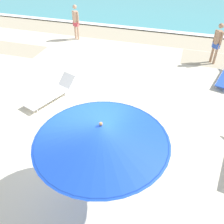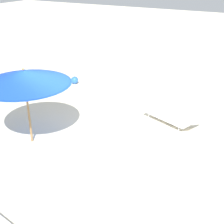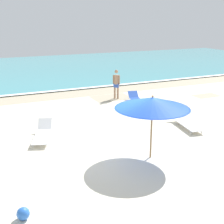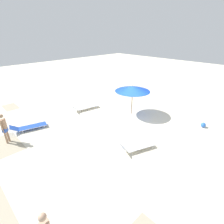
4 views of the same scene
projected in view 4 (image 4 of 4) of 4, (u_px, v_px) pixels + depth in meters
name	position (u px, v px, depth m)	size (l,w,h in m)	color
ground_plane	(132.00, 123.00, 12.26)	(60.00, 60.00, 0.16)	beige
beach_umbrella	(133.00, 89.00, 12.67)	(2.56, 2.56, 2.26)	#9E7547
sun_lounger_under_umbrella	(85.00, 107.00, 14.13)	(0.99, 2.32, 0.55)	white
sun_lounger_beside_umbrella	(29.00, 127.00, 11.23)	(1.14, 2.22, 0.48)	blue
sun_lounger_near_water_left	(136.00, 146.00, 9.31)	(1.27, 2.12, 0.57)	white
beachgoer_wading_adult	(4.00, 127.00, 9.60)	(0.34, 0.35, 1.76)	#A37A5B
beach_ball	(203.00, 125.00, 11.52)	(0.32, 0.32, 0.32)	blue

